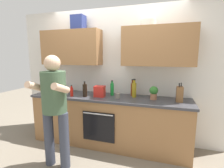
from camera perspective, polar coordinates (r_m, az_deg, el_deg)
The scene contains 16 objects.
ground_plane at distance 3.34m, azimuth -1.23°, elevation -19.46°, with size 12.00×12.00×0.00m, color #756B5B.
back_wall_unit at distance 3.19m, azimuth 0.21°, elevation 7.32°, with size 4.00×0.38×2.50m.
counter at distance 3.15m, azimuth -1.27°, elevation -12.25°, with size 2.84×0.67×0.90m.
person_standing at distance 2.52m, azimuth -18.91°, elevation -6.15°, with size 0.49×0.45×1.63m.
bottle_hotsauce at distance 3.11m, azimuth -13.49°, elevation -2.50°, with size 0.05×0.05×0.20m.
bottle_vinegar at distance 3.08m, azimuth 6.90°, elevation -1.65°, with size 0.06×0.06×0.30m.
bottle_soda at distance 3.10m, azimuth 0.03°, elevation -1.63°, with size 0.06×0.06×0.28m.
bottle_soy at distance 3.03m, azimuth -9.16°, elevation -2.11°, with size 0.08×0.08×0.28m.
bottle_oil at distance 2.98m, azimuth 7.50°, elevation -1.79°, with size 0.08×0.08×0.32m.
cup_coffee at distance 3.43m, azimuth -20.52°, elevation -2.32°, with size 0.09×0.09×0.11m, color white.
cup_stoneware at distance 2.89m, azimuth 1.94°, elevation -3.99°, with size 0.09×0.09×0.09m, color slate.
cup_ceramic at distance 3.60m, azimuth -15.68°, elevation -1.72°, with size 0.08×0.08×0.08m, color #BF4C47.
mixing_bowl at distance 3.34m, azimuth -16.62°, elevation -2.56°, with size 0.23×0.23×0.09m, color silver.
knife_block at distance 2.87m, azimuth 21.87°, elevation -3.20°, with size 0.10×0.14×0.30m.
potted_herb at distance 2.87m, azimuth 13.91°, elevation -2.72°, with size 0.14×0.14×0.22m.
grocery_bag_crisps at distance 3.01m, azimuth -4.20°, elevation -2.48°, with size 0.18×0.15×0.19m, color red.
Camera 1 is at (0.95, -2.77, 1.61)m, focal length 27.05 mm.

